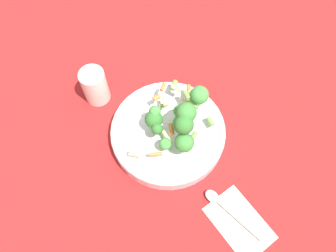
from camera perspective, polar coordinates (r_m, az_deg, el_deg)
ground_plane at (r=0.85m, az=0.00°, el=-1.74°), size 3.00×3.00×0.00m
bowl at (r=0.83m, az=0.00°, el=-1.09°), size 0.29×0.29×0.04m
pasta_salad at (r=0.77m, az=2.03°, el=1.14°), size 0.21×0.20×0.11m
cup at (r=0.88m, az=-12.64°, el=6.90°), size 0.07×0.07×0.11m
napkin at (r=0.80m, az=12.34°, el=-16.19°), size 0.18×0.18×0.01m
spoon at (r=0.79m, az=9.51°, el=-13.52°), size 0.11×0.14×0.01m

